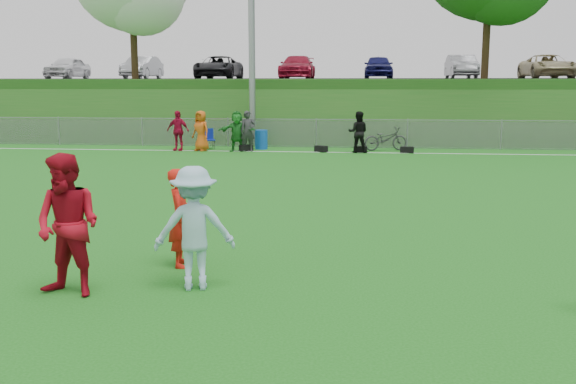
# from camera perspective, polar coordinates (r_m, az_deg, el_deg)

# --- Properties ---
(ground) EXTENTS (120.00, 120.00, 0.00)m
(ground) POSITION_cam_1_polar(r_m,az_deg,el_deg) (9.17, -5.94, -8.36)
(ground) COLOR #175B13
(ground) RESTS_ON ground
(sideline_far) EXTENTS (60.00, 0.10, 0.01)m
(sideline_far) POSITION_cam_1_polar(r_m,az_deg,el_deg) (26.73, 2.23, 3.57)
(sideline_far) COLOR white
(sideline_far) RESTS_ON ground
(fence) EXTENTS (58.00, 0.06, 1.30)m
(fence) POSITION_cam_1_polar(r_m,az_deg,el_deg) (28.66, 2.52, 5.27)
(fence) COLOR gray
(fence) RESTS_ON ground
(berm) EXTENTS (120.00, 18.00, 3.00)m
(berm) POSITION_cam_1_polar(r_m,az_deg,el_deg) (39.58, 3.60, 7.70)
(berm) COLOR #1C5718
(berm) RESTS_ON ground
(parking_lot) EXTENTS (120.00, 12.00, 0.10)m
(parking_lot) POSITION_cam_1_polar(r_m,az_deg,el_deg) (41.56, 3.76, 9.92)
(parking_lot) COLOR black
(parking_lot) RESTS_ON berm
(car_row) EXTENTS (32.04, 5.18, 1.44)m
(car_row) POSITION_cam_1_polar(r_m,az_deg,el_deg) (40.64, 2.03, 11.03)
(car_row) COLOR silver
(car_row) RESTS_ON parking_lot
(spectator_row) EXTENTS (8.57, 0.87, 1.69)m
(spectator_row) POSITION_cam_1_polar(r_m,az_deg,el_deg) (26.99, -3.65, 5.41)
(spectator_row) COLOR #A80B2D
(spectator_row) RESTS_ON ground
(gear_bags) EXTENTS (7.30, 0.57, 0.26)m
(gear_bags) POSITION_cam_1_polar(r_m,az_deg,el_deg) (26.77, 4.03, 3.83)
(gear_bags) COLOR black
(gear_bags) RESTS_ON ground
(player_red_left) EXTENTS (0.46, 0.61, 1.53)m
(player_red_left) POSITION_cam_1_polar(r_m,az_deg,el_deg) (10.08, -9.54, -2.27)
(player_red_left) COLOR red
(player_red_left) RESTS_ON ground
(player_red_center) EXTENTS (1.07, 0.91, 1.93)m
(player_red_center) POSITION_cam_1_polar(r_m,az_deg,el_deg) (9.00, -18.96, -2.83)
(player_red_center) COLOR #A70B1C
(player_red_center) RESTS_ON ground
(player_blue) EXTENTS (1.23, 0.88, 1.72)m
(player_blue) POSITION_cam_1_polar(r_m,az_deg,el_deg) (8.92, -8.33, -3.19)
(player_blue) COLOR #9BC3D8
(player_blue) RESTS_ON ground
(recycling_bin) EXTENTS (0.57, 0.57, 0.83)m
(recycling_bin) POSITION_cam_1_polar(r_m,az_deg,el_deg) (27.94, -2.40, 4.68)
(recycling_bin) COLOR #104CB4
(recycling_bin) RESTS_ON ground
(camp_chair) EXTENTS (0.65, 0.65, 0.88)m
(camp_chair) POSITION_cam_1_polar(r_m,az_deg,el_deg) (28.22, -7.06, 4.35)
(camp_chair) COLOR #0D2294
(camp_chair) RESTS_ON ground
(bicycle) EXTENTS (2.00, 1.21, 0.99)m
(bicycle) POSITION_cam_1_polar(r_m,az_deg,el_deg) (27.64, 8.68, 4.69)
(bicycle) COLOR #2E2E31
(bicycle) RESTS_ON ground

